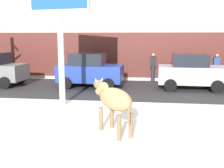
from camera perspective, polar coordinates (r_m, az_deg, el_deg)
ground_plane at (r=7.70m, az=-5.10°, el=-11.26°), size 120.00×120.00×0.00m
road_strip at (r=14.51m, az=1.00°, el=-1.01°), size 60.00×5.60×0.01m
cow_tan at (r=7.79m, az=0.41°, el=-3.32°), size 1.54×1.72×1.54m
car_blue_hatchback at (r=14.99m, az=-4.64°, el=2.89°), size 3.56×2.02×1.86m
car_silver_hatchback at (r=14.93m, az=16.34°, el=2.48°), size 3.56×2.02×1.86m
pedestrian_near_billboard at (r=19.54m, az=-21.47°, el=3.76°), size 0.36×0.24×1.73m
pedestrian_by_cars at (r=17.62m, az=21.04°, el=3.17°), size 0.36×0.24×1.73m
pedestrian_far_left at (r=17.12m, az=8.61°, el=3.55°), size 0.36×0.24×1.73m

